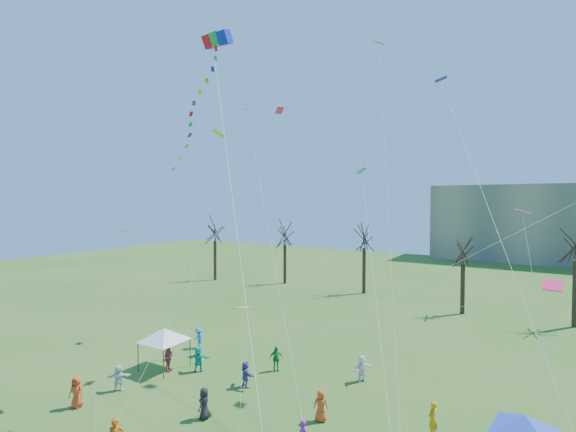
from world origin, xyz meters
The scene contains 6 objects.
bare_tree_row centered at (2.02, 35.68, 6.46)m, with size 70.83×8.45×9.72m.
big_box_kite centered at (-5.75, 5.50, 16.61)m, with size 5.80×5.15×22.25m.
canopy_tent_white centered at (-11.97, 8.38, 2.40)m, with size 3.78×3.78×2.84m.
canopy_tent_blue centered at (9.68, 8.65, 2.25)m, with size 3.51×3.51×2.66m.
festival_crowd centered at (-0.29, 6.58, 0.85)m, with size 26.29×14.63×1.82m.
small_kites_aloft centered at (-0.05, 10.66, 13.22)m, with size 26.58×17.10×32.93m.
Camera 1 is at (9.73, -10.73, 11.64)m, focal length 25.00 mm.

